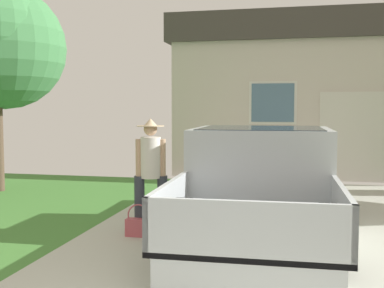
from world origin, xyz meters
The scene contains 5 objects.
pickup_truck centered at (0.00, 4.05, 0.70)m, with size 2.25×5.13×1.59m.
person_with_hat centered at (-1.60, 3.56, 0.96)m, with size 0.48×0.41×1.72m.
handbag centered at (-1.73, 3.38, 0.15)m, with size 0.38×0.15×0.48m.
house_with_garage centered at (1.77, 12.67, 2.24)m, with size 9.63×6.51×4.44m.
neighbor_tree centered at (-6.00, 6.45, 3.35)m, with size 2.78×2.94×4.68m.
Camera 1 is at (0.53, -3.22, 1.88)m, focal length 44.93 mm.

